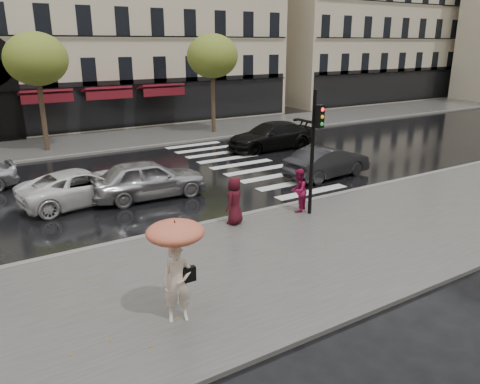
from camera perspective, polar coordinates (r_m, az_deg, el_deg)
ground at (r=13.74m, az=0.41°, el=-8.36°), size 160.00×160.00×0.00m
near_sidewalk at (r=13.34m, az=1.58°, el=-8.93°), size 90.00×7.00×0.12m
far_sidewalk at (r=30.73m, az=-19.07°, el=5.54°), size 90.00×6.00×0.12m
near_kerb at (r=16.11m, az=-5.34°, el=-4.12°), size 90.00×0.25×0.14m
far_kerb at (r=27.87m, az=-17.60°, el=4.53°), size 90.00×0.25×0.14m
zebra_crossing at (r=24.42m, az=0.19°, el=3.42°), size 3.60×11.75×0.01m
tree_far_left at (r=28.79m, az=-23.61°, el=14.59°), size 3.40×3.40×6.64m
tree_far_right at (r=32.43m, az=-3.38°, el=16.17°), size 3.40×3.40×6.64m
woman_umbrella at (r=10.20m, az=-7.77°, el=-7.59°), size 1.25×1.25×2.41m
woman_red at (r=17.14m, az=7.14°, el=0.21°), size 0.98×0.93×1.60m
man_burgundy at (r=15.84m, az=-0.66°, el=-1.04°), size 0.96×0.85×1.65m
traffic_light at (r=16.46m, az=9.10°, el=6.17°), size 0.31×0.43×4.44m
car_silver at (r=19.26m, az=-11.16°, el=1.59°), size 4.78×2.15×1.59m
car_darkgrey at (r=22.25m, az=10.61°, el=3.61°), size 4.54×1.96×1.45m
car_white at (r=19.31m, az=-18.55°, el=0.66°), size 5.12×2.86×1.35m
car_black at (r=27.86m, az=3.76°, el=6.83°), size 5.48×2.34×1.58m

